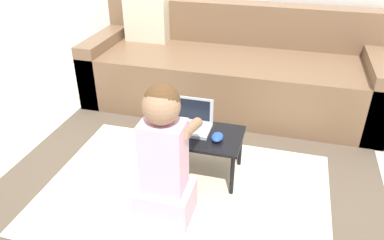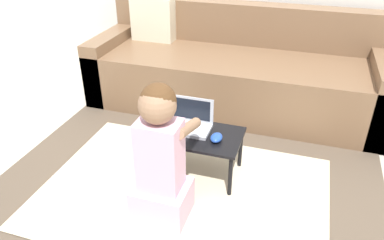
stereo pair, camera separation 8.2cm
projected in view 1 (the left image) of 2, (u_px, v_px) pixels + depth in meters
The scene contains 7 objects.
ground_plane at pixel (185, 171), 2.34m from camera, with size 16.00×16.00×0.00m, color beige.
area_rug at pixel (185, 192), 2.16m from camera, with size 2.24×1.59×0.01m.
couch at pixel (230, 71), 3.04m from camera, with size 2.28×0.84×0.79m.
laptop_desk at pixel (194, 138), 2.21m from camera, with size 0.57×0.33×0.28m.
laptop at pixel (188, 124), 2.23m from camera, with size 0.28×0.17×0.18m.
computer_mouse at pixel (217, 137), 2.12m from camera, with size 0.07×0.10×0.04m.
person_seated at pixel (164, 159), 1.83m from camera, with size 0.28×0.40×0.76m.
Camera 1 is at (0.53, -1.79, 1.44)m, focal length 35.00 mm.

